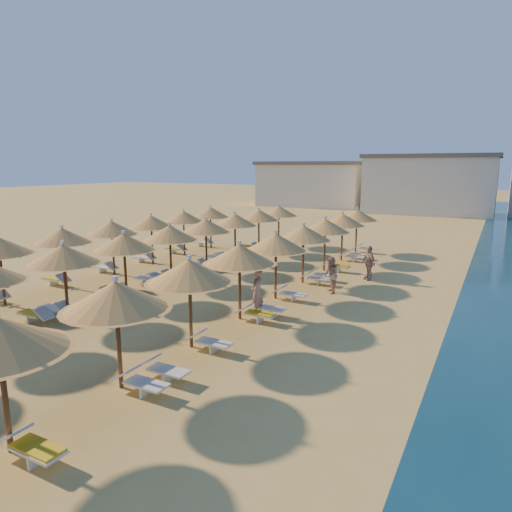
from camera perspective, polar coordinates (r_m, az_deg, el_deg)
The scene contains 9 objects.
ground at distance 20.86m, azimuth -6.05°, elevation -5.31°, with size 220.00×220.00×0.00m, color tan.
hotel_blocks at distance 63.36m, azimuth 22.15°, elevation 8.42°, with size 48.66×11.97×8.10m.
parasol_row_east at distance 18.82m, azimuth 0.38°, elevation 0.90°, with size 2.92×31.74×3.12m.
parasol_row_west at distance 22.18m, azimuth -13.32°, elevation 2.17°, with size 2.92×31.74×3.12m.
parasol_row_inland at distance 26.06m, azimuth -17.59°, elevation 3.27°, with size 2.92×22.14×3.12m.
loungers at distance 21.85m, azimuth -9.86°, elevation -3.72°, with size 12.92×29.36×0.66m.
beachgoer_b at distance 21.73m, azimuth 9.33°, elevation -2.37°, with size 0.84×0.65×1.73m, color tan.
beachgoer_a at distance 18.27m, azimuth 0.13°, elevation -4.54°, with size 0.70×0.46×1.91m, color tan.
beachgoer_c at distance 24.62m, azimuth 13.92°, elevation -0.83°, with size 1.07×0.45×1.82m, color tan.
Camera 1 is at (11.33, -16.48, 5.92)m, focal length 32.00 mm.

